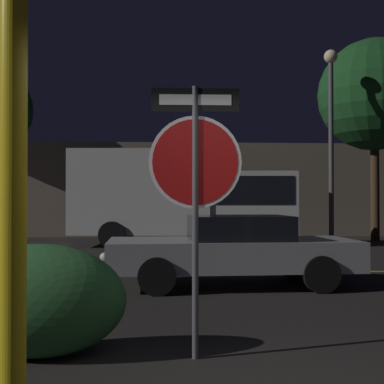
# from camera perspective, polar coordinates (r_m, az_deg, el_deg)

# --- Properties ---
(road_center_stripe) EXTENTS (32.52, 0.12, 0.01)m
(road_center_stripe) POSITION_cam_1_polar(r_m,az_deg,el_deg) (11.05, 1.51, -8.59)
(road_center_stripe) COLOR gold
(road_center_stripe) RESTS_ON ground_plane
(stop_sign) EXTENTS (0.88, 0.06, 2.55)m
(stop_sign) POSITION_cam_1_polar(r_m,az_deg,el_deg) (5.02, 0.36, 2.78)
(stop_sign) COLOR #4C4C51
(stop_sign) RESTS_ON ground_plane
(yellow_pole_left) EXTENTS (0.16, 0.16, 3.49)m
(yellow_pole_left) POSITION_cam_1_polar(r_m,az_deg,el_deg) (3.22, -18.57, 3.90)
(yellow_pole_left) COLOR yellow
(yellow_pole_left) RESTS_ON ground_plane
(hedge_bush_1) EXTENTS (1.66, 0.85, 1.07)m
(hedge_bush_1) POSITION_cam_1_polar(r_m,az_deg,el_deg) (5.32, -16.11, -11.07)
(hedge_bush_1) COLOR #2D6633
(hedge_bush_1) RESTS_ON ground_plane
(passing_car_2) EXTENTS (4.37, 1.97, 1.22)m
(passing_car_2) POSITION_cam_1_polar(r_m,az_deg,el_deg) (9.32, 4.38, -6.12)
(passing_car_2) COLOR #9E9EA3
(passing_car_2) RESTS_ON ground_plane
(delivery_truck) EXTENTS (7.32, 2.74, 3.10)m
(delivery_truck) POSITION_cam_1_polar(r_m,az_deg,el_deg) (17.46, -0.99, -0.39)
(delivery_truck) COLOR silver
(delivery_truck) RESTS_ON ground_plane
(street_lamp) EXTENTS (0.44, 0.44, 6.39)m
(street_lamp) POSITION_cam_1_polar(r_m,az_deg,el_deg) (18.09, 14.61, 7.56)
(street_lamp) COLOR #4C4C51
(street_lamp) RESTS_ON ground_plane
(tree_1) EXTENTS (4.11, 4.11, 7.45)m
(tree_1) POSITION_cam_1_polar(r_m,az_deg,el_deg) (21.13, 18.88, 9.74)
(tree_1) COLOR #422D1E
(tree_1) RESTS_ON ground_plane
(building_backdrop) EXTENTS (24.95, 3.93, 3.87)m
(building_backdrop) POSITION_cam_1_polar(r_m,az_deg,el_deg) (23.88, -6.78, 0.18)
(building_backdrop) COLOR #7A6B5B
(building_backdrop) RESTS_ON ground_plane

